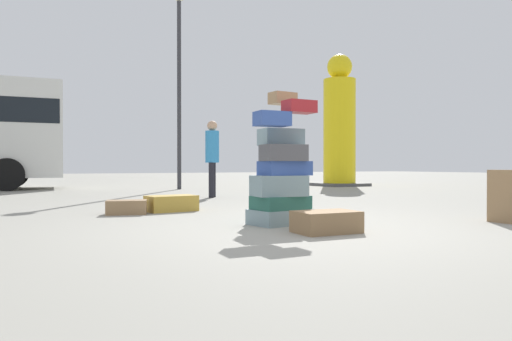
# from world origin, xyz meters

# --- Properties ---
(ground_plane) EXTENTS (80.00, 80.00, 0.00)m
(ground_plane) POSITION_xyz_m (0.00, 0.00, 0.00)
(ground_plane) COLOR gray
(suitcase_tower) EXTENTS (0.78, 0.66, 1.59)m
(suitcase_tower) POSITION_xyz_m (0.02, 0.33, 0.60)
(suitcase_tower) COLOR gray
(suitcase_tower) RESTS_ON ground
(suitcase_brown_right_side) EXTENTS (0.62, 0.47, 0.20)m
(suitcase_brown_right_side) POSITION_xyz_m (-1.32, 2.37, 0.10)
(suitcase_brown_right_side) COLOR olive
(suitcase_brown_right_side) RESTS_ON ground
(suitcase_brown_foreground_near) EXTENTS (0.66, 0.46, 0.22)m
(suitcase_brown_foreground_near) POSITION_xyz_m (0.08, -0.48, 0.11)
(suitcase_brown_foreground_near) COLOR olive
(suitcase_brown_foreground_near) RESTS_ON ground
(suitcase_tan_white_trunk) EXTENTS (0.78, 0.49, 0.24)m
(suitcase_tan_white_trunk) POSITION_xyz_m (-0.62, 2.52, 0.12)
(suitcase_tan_white_trunk) COLOR #B28C33
(suitcase_tan_white_trunk) RESTS_ON ground
(suitcase_brown_upright_blue) EXTENTS (0.18, 0.34, 0.64)m
(suitcase_brown_upright_blue) POSITION_xyz_m (2.50, -0.77, 0.32)
(suitcase_brown_upright_blue) COLOR olive
(suitcase_brown_upright_blue) RESTS_ON ground
(person_bearded_onlooker) EXTENTS (0.30, 0.31, 1.67)m
(person_bearded_onlooker) POSITION_xyz_m (1.16, 5.17, 0.99)
(person_bearded_onlooker) COLOR black
(person_bearded_onlooker) RESTS_ON ground
(yellow_dummy_statue) EXTENTS (1.53, 1.53, 4.50)m
(yellow_dummy_statue) POSITION_xyz_m (7.30, 8.65, 2.01)
(yellow_dummy_statue) COLOR yellow
(yellow_dummy_statue) RESTS_ON ground
(lamp_post) EXTENTS (0.36, 0.36, 5.86)m
(lamp_post) POSITION_xyz_m (1.68, 8.94, 3.85)
(lamp_post) COLOR #333338
(lamp_post) RESTS_ON ground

